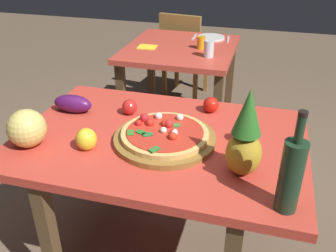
{
  "coord_description": "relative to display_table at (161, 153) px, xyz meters",
  "views": [
    {
      "loc": [
        0.42,
        -1.36,
        1.58
      ],
      "look_at": [
        0.03,
        0.02,
        0.79
      ],
      "focal_mm": 39.49,
      "sensor_mm": 36.0,
      "label": 1
    }
  ],
  "objects": [
    {
      "name": "display_table",
      "position": [
        0.0,
        0.0,
        0.0
      ],
      "size": [
        1.28,
        0.88,
        0.74
      ],
      "color": "brown",
      "rests_on": "ground_plane"
    },
    {
      "name": "background_table",
      "position": [
        -0.24,
        1.36,
        -0.03
      ],
      "size": [
        0.83,
        0.89,
        0.74
      ],
      "color": "brown",
      "rests_on": "ground_plane"
    },
    {
      "name": "dining_chair",
      "position": [
        -0.38,
        2.03,
        -0.17
      ],
      "size": [
        0.45,
        0.45,
        0.85
      ],
      "rotation": [
        0.0,
        0.0,
        3.0
      ],
      "color": "olive",
      "rests_on": "ground_plane"
    },
    {
      "name": "pizza_board",
      "position": [
        0.03,
        -0.03,
        0.1
      ],
      "size": [
        0.45,
        0.45,
        0.02
      ],
      "primitive_type": "cylinder",
      "color": "olive",
      "rests_on": "display_table"
    },
    {
      "name": "pizza",
      "position": [
        0.03,
        -0.03,
        0.13
      ],
      "size": [
        0.38,
        0.38,
        0.06
      ],
      "color": "#E6B561",
      "rests_on": "pizza_board"
    },
    {
      "name": "wine_bottle",
      "position": [
        0.54,
        -0.34,
        0.23
      ],
      "size": [
        0.08,
        0.08,
        0.36
      ],
      "color": "#1D3621",
      "rests_on": "display_table"
    },
    {
      "name": "pineapple_left",
      "position": [
        0.38,
        -0.17,
        0.24
      ],
      "size": [
        0.13,
        0.13,
        0.35
      ],
      "color": "#B59127",
      "rests_on": "display_table"
    },
    {
      "name": "melon",
      "position": [
        -0.52,
        -0.22,
        0.17
      ],
      "size": [
        0.16,
        0.16,
        0.16
      ],
      "primitive_type": "sphere",
      "color": "#DBC964",
      "rests_on": "display_table"
    },
    {
      "name": "bell_pepper",
      "position": [
        -0.27,
        -0.18,
        0.13
      ],
      "size": [
        0.09,
        0.09,
        0.1
      ],
      "primitive_type": "ellipsoid",
      "color": "yellow",
      "rests_on": "display_table"
    },
    {
      "name": "eggplant",
      "position": [
        -0.49,
        0.12,
        0.13
      ],
      "size": [
        0.2,
        0.09,
        0.09
      ],
      "primitive_type": "ellipsoid",
      "rotation": [
        0.0,
        0.0,
        0.02
      ],
      "color": "#4D1553",
      "rests_on": "display_table"
    },
    {
      "name": "tomato_beside_pepper",
      "position": [
        0.35,
        0.06,
        0.12
      ],
      "size": [
        0.07,
        0.07,
        0.07
      ],
      "primitive_type": "sphere",
      "color": "red",
      "rests_on": "display_table"
    },
    {
      "name": "tomato_near_board",
      "position": [
        -0.21,
        0.18,
        0.13
      ],
      "size": [
        0.08,
        0.08,
        0.08
      ],
      "primitive_type": "sphere",
      "color": "red",
      "rests_on": "display_table"
    },
    {
      "name": "tomato_by_bottle",
      "position": [
        0.17,
        0.31,
        0.13
      ],
      "size": [
        0.08,
        0.08,
        0.08
      ],
      "primitive_type": "sphere",
      "color": "red",
      "rests_on": "display_table"
    },
    {
      "name": "drinking_glass_juice",
      "position": [
        -0.08,
        1.34,
        0.13
      ],
      "size": [
        0.07,
        0.07,
        0.09
      ],
      "primitive_type": "cylinder",
      "color": "orange",
      "rests_on": "background_table"
    },
    {
      "name": "drinking_glass_water",
      "position": [
        0.01,
        1.17,
        0.15
      ],
      "size": [
        0.07,
        0.07,
        0.12
      ],
      "primitive_type": "cylinder",
      "color": "silver",
      "rests_on": "background_table"
    },
    {
      "name": "dinner_plate",
      "position": [
        -0.05,
        1.64,
        0.1
      ],
      "size": [
        0.22,
        0.22,
        0.02
      ],
      "primitive_type": "cylinder",
      "color": "white",
      "rests_on": "background_table"
    },
    {
      "name": "fork_utensil",
      "position": [
        -0.19,
        1.64,
        0.09
      ],
      "size": [
        0.02,
        0.18,
        0.01
      ],
      "primitive_type": "cube",
      "rotation": [
        0.0,
        0.0,
        0.02
      ],
      "color": "silver",
      "rests_on": "background_table"
    },
    {
      "name": "knife_utensil",
      "position": [
        0.09,
        1.64,
        0.09
      ],
      "size": [
        0.03,
        0.18,
        0.01
      ],
      "primitive_type": "cube",
      "rotation": [
        0.0,
        0.0,
        0.08
      ],
      "color": "silver",
      "rests_on": "background_table"
    },
    {
      "name": "napkin_folded",
      "position": [
        -0.48,
        1.27,
        0.09
      ],
      "size": [
        0.15,
        0.13,
        0.01
      ],
      "primitive_type": "cube",
      "rotation": [
        0.0,
        0.0,
        0.07
      ],
      "color": "yellow",
      "rests_on": "background_table"
    }
  ]
}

